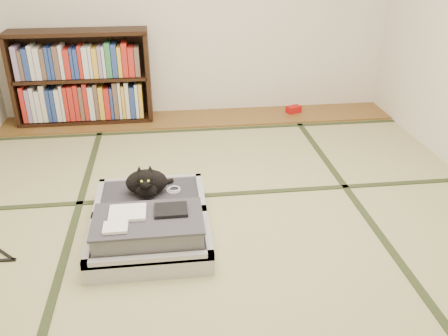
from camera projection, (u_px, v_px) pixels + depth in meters
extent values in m
plane|color=tan|center=(223.00, 225.00, 3.19)|extent=(4.50, 4.50, 0.00)
cube|color=brown|center=(200.00, 118.00, 4.96)|extent=(4.00, 0.50, 0.02)
cube|color=#B10E0E|center=(294.00, 109.00, 5.08)|extent=(0.17, 0.14, 0.07)
cube|color=#2D381E|center=(71.00, 235.00, 3.08)|extent=(0.05, 4.50, 0.01)
cube|color=#2D381E|center=(365.00, 214.00, 3.30)|extent=(0.05, 4.50, 0.01)
cube|color=#2D381E|center=(217.00, 195.00, 3.55)|extent=(4.00, 0.05, 0.01)
cube|color=#2D381E|center=(202.00, 130.00, 4.70)|extent=(4.00, 0.05, 0.01)
cube|color=black|center=(14.00, 80.00, 4.62)|extent=(0.04, 0.30, 0.86)
cube|color=black|center=(148.00, 75.00, 4.76)|extent=(0.04, 0.30, 0.86)
cube|color=black|center=(88.00, 119.00, 4.89)|extent=(1.33, 0.30, 0.04)
cube|color=black|center=(76.00, 32.00, 4.49)|extent=(1.33, 0.30, 0.04)
cube|color=black|center=(82.00, 78.00, 4.69)|extent=(1.28, 0.30, 0.03)
cube|color=black|center=(84.00, 74.00, 4.82)|extent=(1.33, 0.02, 0.86)
cube|color=gray|center=(85.00, 99.00, 4.77)|extent=(1.20, 0.21, 0.36)
cube|color=gray|center=(79.00, 59.00, 4.59)|extent=(1.20, 0.21, 0.32)
cube|color=silver|center=(150.00, 246.00, 2.87)|extent=(0.74, 0.49, 0.13)
cube|color=#313039|center=(150.00, 242.00, 2.85)|extent=(0.66, 0.41, 0.10)
cube|color=silver|center=(149.00, 260.00, 2.64)|extent=(0.74, 0.04, 0.05)
cube|color=silver|center=(150.00, 216.00, 3.04)|extent=(0.74, 0.04, 0.05)
cube|color=silver|center=(90.00, 241.00, 2.80)|extent=(0.04, 0.49, 0.05)
cube|color=silver|center=(207.00, 233.00, 2.88)|extent=(0.04, 0.49, 0.05)
cube|color=silver|center=(151.00, 204.00, 3.31)|extent=(0.74, 0.49, 0.13)
cube|color=#313039|center=(151.00, 200.00, 3.29)|extent=(0.66, 0.41, 0.10)
cube|color=silver|center=(150.00, 213.00, 3.07)|extent=(0.74, 0.04, 0.05)
cube|color=silver|center=(151.00, 180.00, 3.48)|extent=(0.74, 0.04, 0.05)
cube|color=silver|center=(99.00, 199.00, 3.24)|extent=(0.04, 0.49, 0.05)
cube|color=silver|center=(201.00, 193.00, 3.31)|extent=(0.04, 0.49, 0.05)
cylinder|color=black|center=(150.00, 214.00, 3.05)|extent=(0.66, 0.02, 0.02)
cube|color=gray|center=(149.00, 229.00, 2.81)|extent=(0.63, 0.38, 0.13)
cube|color=#3F3D46|center=(148.00, 219.00, 2.78)|extent=(0.65, 0.40, 0.01)
cube|color=white|center=(128.00, 213.00, 2.80)|extent=(0.22, 0.18, 0.02)
cube|color=black|center=(171.00, 210.00, 2.83)|extent=(0.20, 0.16, 0.02)
cube|color=white|center=(115.00, 227.00, 2.67)|extent=(0.14, 0.12, 0.02)
cube|color=white|center=(110.00, 273.00, 2.63)|extent=(0.06, 0.01, 0.04)
cube|color=white|center=(132.00, 273.00, 2.65)|extent=(0.05, 0.01, 0.03)
cube|color=orange|center=(193.00, 267.00, 2.68)|extent=(0.05, 0.01, 0.03)
cube|color=#197F33|center=(181.00, 265.00, 2.67)|extent=(0.04, 0.01, 0.03)
ellipsoid|color=black|center=(147.00, 182.00, 3.25)|extent=(0.29, 0.19, 0.18)
ellipsoid|color=black|center=(147.00, 190.00, 3.19)|extent=(0.14, 0.10, 0.10)
ellipsoid|color=black|center=(145.00, 178.00, 3.11)|extent=(0.12, 0.11, 0.12)
sphere|color=black|center=(145.00, 185.00, 3.08)|extent=(0.06, 0.06, 0.06)
cone|color=black|center=(139.00, 169.00, 3.10)|extent=(0.04, 0.05, 0.06)
cone|color=black|center=(150.00, 169.00, 3.11)|extent=(0.04, 0.05, 0.06)
sphere|color=#A5BF33|center=(142.00, 181.00, 3.06)|extent=(0.02, 0.02, 0.02)
sphere|color=#A5BF33|center=(148.00, 181.00, 3.06)|extent=(0.02, 0.02, 0.02)
cylinder|color=black|center=(161.00, 183.00, 3.37)|extent=(0.17, 0.10, 0.03)
torus|color=white|center=(173.00, 190.00, 3.32)|extent=(0.10, 0.10, 0.01)
torus|color=white|center=(174.00, 189.00, 3.31)|extent=(0.09, 0.09, 0.01)
cube|color=black|center=(5.00, 254.00, 2.89)|extent=(0.15, 0.15, 0.01)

